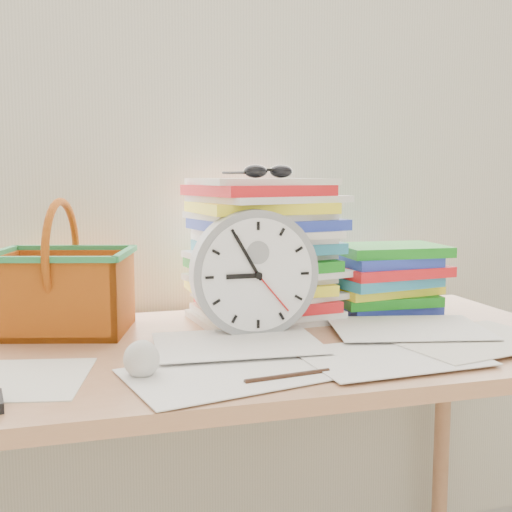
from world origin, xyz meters
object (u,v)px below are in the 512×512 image
object	(u,v)px
book_stack	(384,279)
basket	(62,267)
desk	(251,377)
clock	(254,273)
paper_stack	(264,250)

from	to	relation	value
book_stack	basket	distance (m)	0.76
desk	book_stack	size ratio (longest dim) A/B	4.93
clock	basket	distance (m)	0.42
clock	basket	xyz separation A→B (m)	(-0.39, 0.15, 0.01)
clock	basket	world-z (taller)	basket
book_stack	basket	world-z (taller)	basket
clock	book_stack	world-z (taller)	clock
desk	paper_stack	world-z (taller)	paper_stack
paper_stack	book_stack	world-z (taller)	paper_stack
basket	paper_stack	bearing A→B (deg)	14.42
desk	paper_stack	distance (m)	0.32
paper_stack	clock	size ratio (longest dim) A/B	1.24
desk	paper_stack	size ratio (longest dim) A/B	4.19
desk	paper_stack	bearing A→B (deg)	65.88
book_stack	desk	bearing A→B (deg)	-155.56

